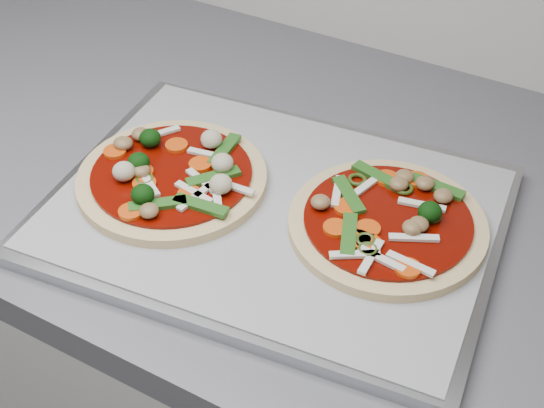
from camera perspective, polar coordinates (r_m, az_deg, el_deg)
The scene contains 6 objects.
base_cabinet at distance 1.25m, azimuth -4.65°, elevation -12.63°, with size 3.60×0.60×0.86m, color silver.
countertop at distance 0.92m, azimuth -6.14°, elevation 4.09°, with size 3.60×0.60×0.04m, color #5A5960.
baking_tray at distance 0.79m, azimuth 0.13°, elevation -0.71°, with size 0.46×0.34×0.01m, color #9C9DA2.
parchment at distance 0.78m, azimuth 0.13°, elevation -0.25°, with size 0.44×0.32×0.00m, color #9A9AA0.
pizza_left at distance 0.81m, azimuth -7.60°, elevation 2.14°, with size 0.25×0.25×0.03m.
pizza_right at distance 0.76m, azimuth 8.74°, elevation -1.29°, with size 0.22×0.22×0.03m.
Camera 1 is at (0.44, 0.71, 1.43)m, focal length 50.00 mm.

